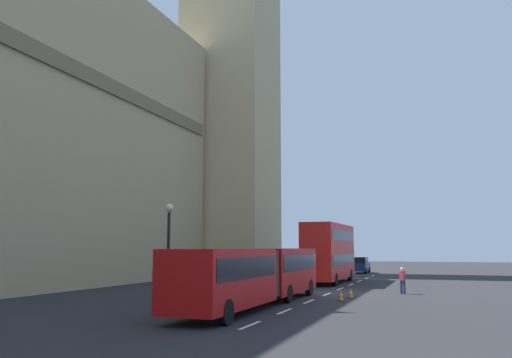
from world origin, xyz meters
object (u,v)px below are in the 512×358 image
articulated_bus (256,271)px  street_lamp (168,246)px  sedan_lead (360,265)px  double_decker_bus (329,250)px  traffic_cone_middle (351,293)px  pedestrian_near_cones (402,280)px  traffic_cone_west (341,296)px

articulated_bus → street_lamp: bearing=103.9°
sedan_lead → street_lamp: size_ratio=0.83×
double_decker_bus → sedan_lead: 17.87m
double_decker_bus → traffic_cone_middle: double_decker_bus is taller
double_decker_bus → pedestrian_near_cones: double_decker_bus is taller
double_decker_bus → street_lamp: street_lamp is taller
sedan_lead → traffic_cone_middle: bearing=-172.5°
street_lamp → articulated_bus: bearing=-76.1°
double_decker_bus → sedan_lead: (17.78, 0.11, -1.80)m
traffic_cone_west → traffic_cone_middle: bearing=-10.2°
street_lamp → pedestrian_near_cones: bearing=-45.8°
traffic_cone_west → street_lamp: size_ratio=0.11×
traffic_cone_middle → pedestrian_near_cones: bearing=-34.3°
sedan_lead → double_decker_bus: bearing=-179.6°
articulated_bus → traffic_cone_middle: bearing=-34.1°
double_decker_bus → street_lamp: size_ratio=2.02×
double_decker_bus → pedestrian_near_cones: bearing=-142.8°
sedan_lead → pedestrian_near_cones: 27.22m
articulated_bus → traffic_cone_middle: 7.05m
double_decker_bus → sedan_lead: size_ratio=2.42×
traffic_cone_west → traffic_cone_middle: 1.65m
traffic_cone_west → traffic_cone_middle: size_ratio=1.00×
double_decker_bus → street_lamp: (-19.34, 4.50, 0.35)m
double_decker_bus → pedestrian_near_cones: (-8.61, -6.54, -1.80)m
traffic_cone_middle → sedan_lead: bearing=7.5°
sedan_lead → street_lamp: 37.44m
traffic_cone_middle → traffic_cone_west: bearing=169.8°
sedan_lead → traffic_cone_west: sedan_lead is taller
pedestrian_near_cones → sedan_lead: bearing=14.1°
street_lamp → pedestrian_near_cones: size_ratio=3.12×
articulated_bus → sedan_lead: 36.01m
street_lamp → traffic_cone_west: bearing=-57.3°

